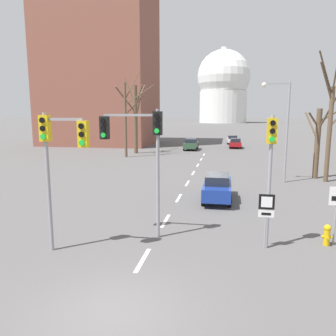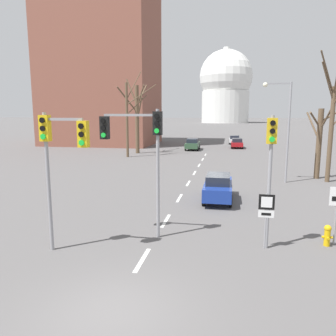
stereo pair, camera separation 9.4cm
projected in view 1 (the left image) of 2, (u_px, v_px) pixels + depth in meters
ground_plane at (112, 313)px, 8.78m from camera, size 800.00×800.00×0.00m
lane_stripe_0 at (143, 260)px, 11.93m from camera, size 0.16×2.00×0.01m
lane_stripe_1 at (166, 221)px, 16.30m from camera, size 0.16×2.00×0.01m
lane_stripe_2 at (179, 198)px, 20.67m from camera, size 0.16×2.00×0.01m
lane_stripe_3 at (187, 183)px, 25.03m from camera, size 0.16×2.00×0.01m
lane_stripe_4 at (193, 173)px, 29.40m from camera, size 0.16×2.00×0.01m
lane_stripe_5 at (198, 165)px, 33.77m from camera, size 0.16×2.00×0.01m
lane_stripe_6 at (201, 159)px, 38.14m from camera, size 0.16×2.00×0.01m
lane_stripe_7 at (204, 155)px, 42.51m from camera, size 0.16×2.00×0.01m
traffic_signal_near_right at (271, 157)px, 12.43m from camera, size 0.36×0.34×5.21m
traffic_signal_near_left at (59, 148)px, 12.06m from camera, size 1.86×0.34×5.32m
traffic_signal_centre_tall at (139, 141)px, 13.60m from camera, size 2.65×0.34×5.46m
route_sign_post at (266, 211)px, 12.75m from camera, size 0.60×0.08×2.24m
speed_limit_sign at (336, 205)px, 13.11m from camera, size 0.60×0.08×2.45m
fire_hydrant at (327, 234)px, 13.19m from camera, size 0.40×0.34×0.87m
street_lamp_right at (282, 121)px, 24.72m from camera, size 2.10×0.36×7.58m
sedan_near_left at (235, 143)px, 50.48m from camera, size 1.83×3.85×1.50m
sedan_near_right at (233, 139)px, 57.48m from camera, size 1.90×4.02×1.49m
sedan_mid_centre at (191, 144)px, 47.90m from camera, size 1.92×4.30×1.65m
sedan_far_left at (217, 187)px, 19.96m from camera, size 1.71×4.33×1.65m
bare_tree_left_near at (135, 115)px, 43.18m from camera, size 3.23×6.60×9.85m
bare_tree_right_near at (330, 126)px, 24.93m from camera, size 3.81×3.68×9.74m
bare_tree_left_far at (127, 117)px, 39.51m from camera, size 3.32×2.56×10.41m
bare_tree_right_far at (318, 139)px, 26.45m from camera, size 3.52×3.35×6.55m
capitol_dome at (223, 87)px, 185.00m from camera, size 29.46×29.46×41.61m
apartment_block_left at (100, 68)px, 55.82m from camera, size 18.00×14.00×26.01m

